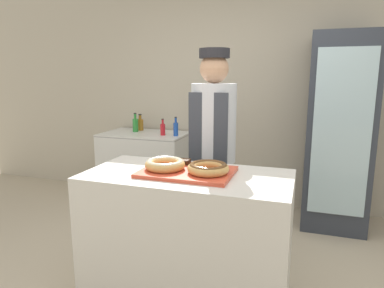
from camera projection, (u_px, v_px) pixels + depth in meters
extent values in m
cube|color=#BCB29E|center=(245.00, 95.00, 4.14)|extent=(8.00, 0.06, 2.70)
cube|color=beige|center=(187.00, 240.00, 2.33)|extent=(1.35, 0.68, 0.95)
cube|color=#D84C33|center=(187.00, 172.00, 2.24)|extent=(0.60, 0.42, 0.02)
torus|color=tan|center=(165.00, 165.00, 2.26)|extent=(0.27, 0.27, 0.06)
torus|color=beige|center=(165.00, 162.00, 2.26)|extent=(0.24, 0.24, 0.04)
torus|color=tan|center=(208.00, 168.00, 2.17)|extent=(0.27, 0.27, 0.06)
torus|color=brown|center=(208.00, 166.00, 2.16)|extent=(0.24, 0.24, 0.04)
cube|color=#382111|center=(184.00, 162.00, 2.40)|extent=(0.08, 0.08, 0.03)
cube|color=#382111|center=(205.00, 163.00, 2.35)|extent=(0.08, 0.08, 0.03)
cylinder|color=#4C4C51|center=(213.00, 209.00, 2.99)|extent=(0.27, 0.27, 0.87)
cylinder|color=silver|center=(214.00, 123.00, 2.84)|extent=(0.37, 0.37, 0.65)
cube|color=#383D47|center=(207.00, 178.00, 2.77)|extent=(0.32, 0.02, 1.37)
sphere|color=tan|center=(214.00, 69.00, 2.76)|extent=(0.23, 0.23, 0.23)
cylinder|color=#232328|center=(214.00, 53.00, 2.73)|extent=(0.25, 0.25, 0.08)
cube|color=#333842|center=(338.00, 133.00, 3.52)|extent=(0.63, 0.61, 2.00)
cube|color=silver|center=(341.00, 134.00, 3.22)|extent=(0.52, 0.02, 1.60)
cube|color=silver|center=(146.00, 167.00, 4.32)|extent=(1.04, 0.66, 0.88)
cube|color=gray|center=(145.00, 135.00, 4.24)|extent=(1.04, 0.66, 0.01)
cylinder|color=red|center=(163.00, 130.00, 4.07)|extent=(0.06, 0.06, 0.13)
cylinder|color=red|center=(163.00, 122.00, 4.05)|extent=(0.03, 0.03, 0.05)
cylinder|color=black|center=(163.00, 119.00, 4.04)|extent=(0.03, 0.03, 0.01)
cylinder|color=#99661E|center=(140.00, 125.00, 4.43)|extent=(0.08, 0.08, 0.14)
cylinder|color=#99661E|center=(140.00, 117.00, 4.41)|extent=(0.04, 0.04, 0.06)
cylinder|color=black|center=(140.00, 115.00, 4.41)|extent=(0.04, 0.04, 0.01)
cylinder|color=#2D8C38|center=(135.00, 125.00, 4.33)|extent=(0.07, 0.07, 0.16)
cylinder|color=#2D8C38|center=(135.00, 116.00, 4.31)|extent=(0.03, 0.03, 0.06)
cylinder|color=black|center=(135.00, 113.00, 4.30)|extent=(0.04, 0.04, 0.01)
cylinder|color=#1E4CB2|center=(176.00, 129.00, 4.01)|extent=(0.06, 0.06, 0.16)
cylinder|color=#1E4CB2|center=(176.00, 120.00, 3.99)|extent=(0.03, 0.03, 0.06)
cylinder|color=black|center=(176.00, 117.00, 3.99)|extent=(0.03, 0.03, 0.01)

